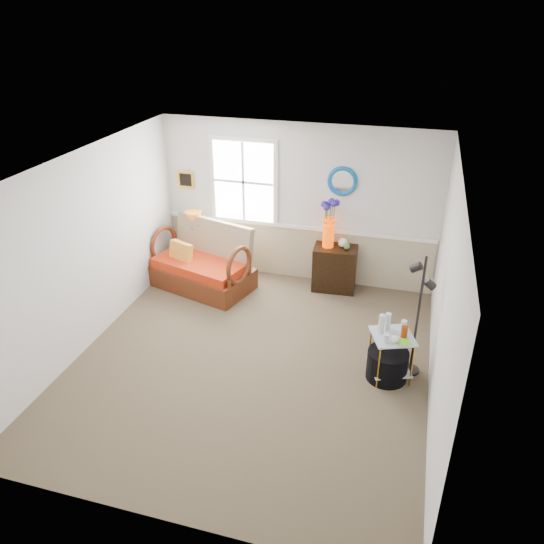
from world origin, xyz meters
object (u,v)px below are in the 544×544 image
(side_table, at_px, (390,356))
(ottoman, at_px, (387,365))
(loveseat, at_px, (201,258))
(lamp_stand, at_px, (196,255))
(cabinet, at_px, (335,268))
(floor_lamp, at_px, (418,317))

(side_table, distance_m, ottoman, 0.12)
(side_table, relative_size, ottoman, 1.21)
(loveseat, distance_m, lamp_stand, 0.67)
(cabinet, height_order, floor_lamp, floor_lamp)
(loveseat, relative_size, floor_lamp, 0.98)
(side_table, height_order, floor_lamp, floor_lamp)
(loveseat, xyz_separation_m, floor_lamp, (3.41, -1.36, 0.29))
(lamp_stand, height_order, ottoman, lamp_stand)
(lamp_stand, relative_size, cabinet, 0.79)
(cabinet, relative_size, side_table, 1.19)
(lamp_stand, height_order, cabinet, cabinet)
(cabinet, xyz_separation_m, floor_lamp, (1.32, -1.89, 0.45))
(lamp_stand, bearing_deg, cabinet, -0.34)
(lamp_stand, distance_m, ottoman, 4.05)
(lamp_stand, height_order, side_table, side_table)
(ottoman, bearing_deg, side_table, 52.24)
(loveseat, bearing_deg, lamp_stand, 137.26)
(ottoman, bearing_deg, loveseat, 153.15)
(loveseat, relative_size, lamp_stand, 2.77)
(side_table, distance_m, floor_lamp, 0.60)
(floor_lamp, relative_size, ottoman, 3.20)
(floor_lamp, bearing_deg, cabinet, 136.10)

